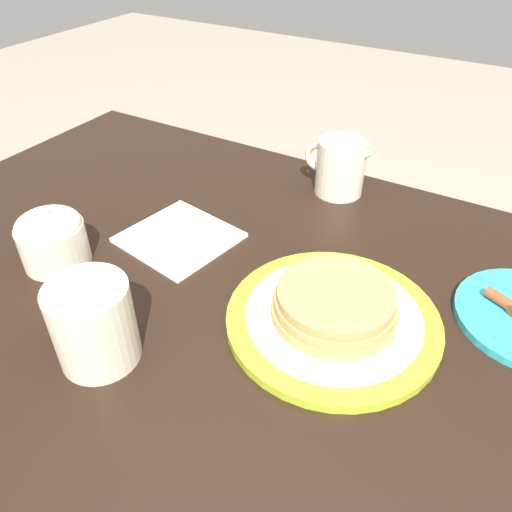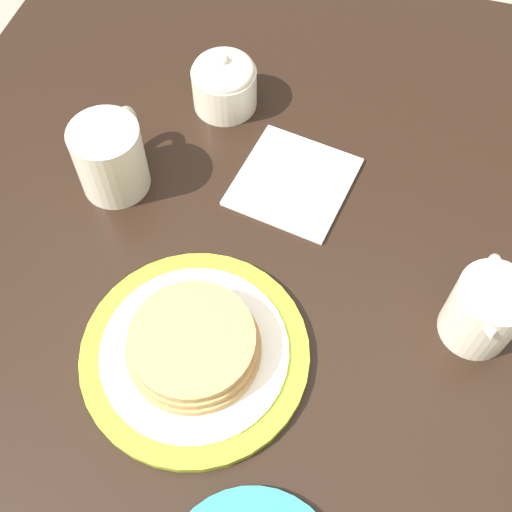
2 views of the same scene
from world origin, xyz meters
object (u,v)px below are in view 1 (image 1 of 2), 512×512
at_px(pancake_plate, 333,312).
at_px(creamer_pitcher, 341,166).
at_px(sugar_bowl, 52,238).
at_px(coffee_mug, 91,322).
at_px(napkin, 179,238).

xyz_separation_m(pancake_plate, creamer_pitcher, (0.12, -0.29, 0.03)).
xyz_separation_m(creamer_pitcher, sugar_bowl, (0.26, 0.37, -0.01)).
height_order(coffee_mug, sugar_bowl, coffee_mug).
relative_size(coffee_mug, creamer_pitcher, 1.01).
distance_m(creamer_pitcher, sugar_bowl, 0.45).
relative_size(pancake_plate, sugar_bowl, 2.84).
height_order(pancake_plate, coffee_mug, coffee_mug).
distance_m(pancake_plate, coffee_mug, 0.27).
bearing_deg(creamer_pitcher, sugar_bowl, 55.63).
xyz_separation_m(pancake_plate, napkin, (0.26, -0.05, -0.02)).
distance_m(coffee_mug, creamer_pitcher, 0.48).
distance_m(pancake_plate, sugar_bowl, 0.38).
height_order(pancake_plate, sugar_bowl, sugar_bowl).
height_order(sugar_bowl, napkin, sugar_bowl).
xyz_separation_m(pancake_plate, coffee_mug, (0.20, 0.18, 0.03)).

